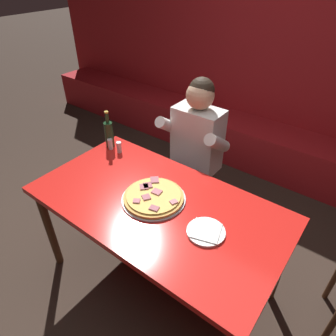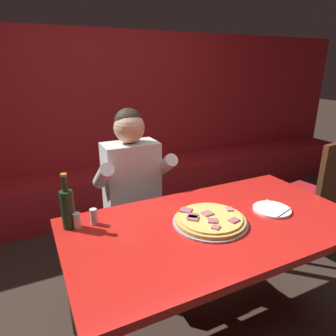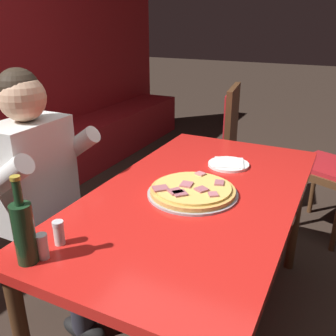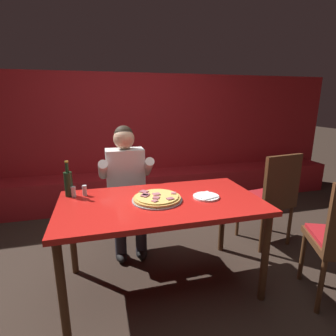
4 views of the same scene
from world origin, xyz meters
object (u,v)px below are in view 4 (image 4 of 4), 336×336
object	(u,v)px
pizza	(157,198)
shaker_black_pepper	(85,191)
beer_bottle	(68,183)
shaker_red_pepper_flakes	(73,192)
dining_chair_far_left	(272,193)
plate_white_paper	(206,196)
diner_seated_blue_shirt	(127,183)
main_dining_table	(161,209)

from	to	relation	value
pizza	shaker_black_pepper	xyz separation A→B (m)	(-0.55, 0.26, 0.02)
beer_bottle	shaker_red_pepper_flakes	bearing A→B (deg)	-41.49
dining_chair_far_left	plate_white_paper	bearing A→B (deg)	-157.21
plate_white_paper	pizza	bearing A→B (deg)	174.66
beer_bottle	shaker_red_pepper_flakes	xyz separation A→B (m)	(0.03, -0.03, -0.07)
shaker_red_pepper_flakes	shaker_black_pepper	distance (m)	0.09
pizza	diner_seated_blue_shirt	world-z (taller)	diner_seated_blue_shirt
pizza	diner_seated_blue_shirt	xyz separation A→B (m)	(-0.17, 0.67, -0.07)
plate_white_paper	shaker_black_pepper	distance (m)	0.99
pizza	main_dining_table	bearing A→B (deg)	-12.95
beer_bottle	shaker_red_pepper_flakes	world-z (taller)	beer_bottle
main_dining_table	shaker_red_pepper_flakes	bearing A→B (deg)	158.88
beer_bottle	diner_seated_blue_shirt	world-z (taller)	diner_seated_blue_shirt
pizza	diner_seated_blue_shirt	bearing A→B (deg)	104.09
shaker_black_pepper	beer_bottle	bearing A→B (deg)	169.64
diner_seated_blue_shirt	dining_chair_far_left	size ratio (longest dim) A/B	1.27
main_dining_table	pizza	distance (m)	0.10
plate_white_paper	diner_seated_blue_shirt	bearing A→B (deg)	128.64
diner_seated_blue_shirt	dining_chair_far_left	bearing A→B (deg)	-12.55
shaker_red_pepper_flakes	shaker_black_pepper	bearing A→B (deg)	5.67
beer_bottle	dining_chair_far_left	distance (m)	1.98
main_dining_table	diner_seated_blue_shirt	world-z (taller)	diner_seated_blue_shirt
pizza	beer_bottle	world-z (taller)	beer_bottle
plate_white_paper	dining_chair_far_left	size ratio (longest dim) A/B	0.21
shaker_black_pepper	main_dining_table	bearing A→B (deg)	-24.62
pizza	beer_bottle	size ratio (longest dim) A/B	1.34
pizza	shaker_red_pepper_flakes	size ratio (longest dim) A/B	4.56
shaker_red_pepper_flakes	dining_chair_far_left	size ratio (longest dim) A/B	0.09
pizza	plate_white_paper	distance (m)	0.40
shaker_black_pepper	diner_seated_blue_shirt	world-z (taller)	diner_seated_blue_shirt
dining_chair_far_left	main_dining_table	bearing A→B (deg)	-164.60
pizza	dining_chair_far_left	world-z (taller)	dining_chair_far_left
pizza	plate_white_paper	world-z (taller)	pizza
shaker_black_pepper	dining_chair_far_left	distance (m)	1.86
main_dining_table	pizza	size ratio (longest dim) A/B	3.97
plate_white_paper	diner_seated_blue_shirt	world-z (taller)	diner_seated_blue_shirt
pizza	diner_seated_blue_shirt	distance (m)	0.69
shaker_black_pepper	diner_seated_blue_shirt	size ratio (longest dim) A/B	0.07
dining_chair_far_left	shaker_black_pepper	bearing A→B (deg)	-177.41
pizza	dining_chair_far_left	distance (m)	1.35
main_dining_table	beer_bottle	world-z (taller)	beer_bottle
pizza	plate_white_paper	xyz separation A→B (m)	(0.40, -0.04, -0.01)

